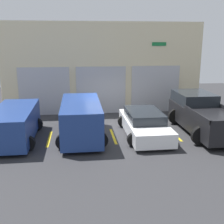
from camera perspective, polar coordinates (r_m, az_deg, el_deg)
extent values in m
plane|color=#2D2D30|center=(15.26, -0.49, -2.99)|extent=(28.00, 28.00, 0.00)
cube|color=beige|center=(17.91, -1.72, 8.88)|extent=(12.54, 0.60, 5.65)
cube|color=#ADADB2|center=(17.81, -13.56, 4.08)|extent=(3.10, 0.08, 2.97)
cube|color=#ADADB2|center=(17.75, -2.23, 4.44)|extent=(3.10, 0.08, 2.97)
cube|color=#ADADB2|center=(18.37, 8.75, 4.63)|extent=(3.10, 0.08, 2.97)
cube|color=#197238|center=(18.15, 9.56, 13.46)|extent=(0.90, 0.03, 0.22)
cube|color=black|center=(14.84, 18.25, -1.30)|extent=(1.99, 5.24, 0.99)
cube|color=#1E2328|center=(15.93, 16.31, 2.82)|extent=(1.83, 2.36, 0.58)
cube|color=black|center=(13.26, 16.83, -0.41)|extent=(0.08, 2.88, 0.18)
cylinder|color=black|center=(16.02, 12.86, -0.88)|extent=(0.87, 0.22, 0.87)
cylinder|color=black|center=(16.70, 18.60, -0.66)|extent=(0.87, 0.22, 0.87)
cylinder|color=black|center=(13.15, 17.59, -4.62)|extent=(0.87, 0.22, 0.87)
cube|color=white|center=(13.90, 6.57, -2.89)|extent=(1.81, 4.61, 0.63)
cube|color=#1E2328|center=(13.86, 6.52, -0.63)|extent=(1.60, 2.53, 0.44)
cylinder|color=black|center=(15.13, 2.36, -1.93)|extent=(0.62, 0.22, 0.62)
cylinder|color=black|center=(15.46, 8.21, -1.70)|extent=(0.62, 0.22, 0.62)
cylinder|color=black|center=(12.46, 4.49, -5.63)|extent=(0.62, 0.22, 0.62)
cylinder|color=black|center=(12.87, 11.50, -5.24)|extent=(0.62, 0.22, 0.62)
cube|color=navy|center=(13.75, -19.22, -2.15)|extent=(1.77, 4.41, 1.36)
cube|color=#1E2328|center=(15.68, -17.77, 1.63)|extent=(1.59, 0.06, 0.28)
cylinder|color=black|center=(15.34, -20.86, -2.60)|extent=(0.65, 0.22, 0.65)
cylinder|color=black|center=(15.04, -15.12, -2.47)|extent=(0.65, 0.22, 0.65)
cylinder|color=black|center=(12.48, -16.80, -6.13)|extent=(0.65, 0.22, 0.65)
cube|color=navy|center=(13.39, -6.29, -1.30)|extent=(1.79, 4.52, 1.58)
cube|color=#1E2328|center=(15.40, -6.48, 2.91)|extent=(1.61, 0.06, 0.28)
cylinder|color=black|center=(14.92, -9.33, -2.20)|extent=(0.70, 0.22, 0.70)
cylinder|color=black|center=(14.93, -3.30, -2.01)|extent=(0.70, 0.22, 0.70)
cylinder|color=black|center=(12.27, -9.79, -5.96)|extent=(0.70, 0.22, 0.70)
cylinder|color=black|center=(12.28, -2.43, -5.73)|extent=(0.70, 0.22, 0.70)
cube|color=gold|center=(13.76, -12.63, -5.34)|extent=(0.12, 2.20, 0.01)
cube|color=gold|center=(13.78, 0.25, -4.94)|extent=(0.12, 2.20, 0.01)
cube|color=gold|center=(14.47, 12.47, -4.32)|extent=(0.12, 2.20, 0.01)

